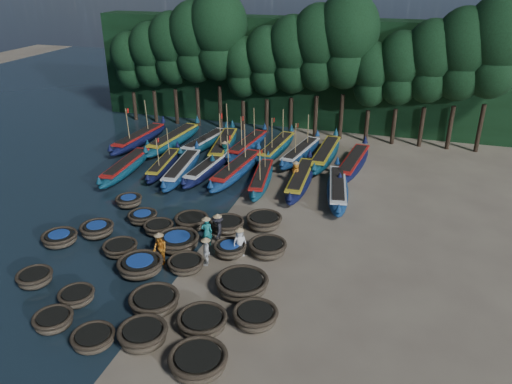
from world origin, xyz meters
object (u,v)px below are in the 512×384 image
(fisherman_4, at_px, (206,251))
(coracle_12, at_px, (140,266))
(coracle_1, at_px, (53,321))
(long_boat_7, at_px, (300,180))
(long_boat_4, at_px, (208,168))
(coracle_9, at_px, (255,316))
(fisherman_6, at_px, (296,173))
(coracle_2, at_px, (93,339))
(fisherman_2, at_px, (160,248))
(coracle_24, at_px, (264,221))
(long_boat_2, at_px, (164,165))
(long_boat_16, at_px, (326,154))
(coracle_5, at_px, (35,278))
(long_boat_9, at_px, (139,139))
(coracle_13, at_px, (186,264))
(long_boat_10, at_px, (174,140))
(coracle_14, at_px, (242,284))
(long_boat_3, at_px, (182,169))
(long_boat_17, at_px, (353,163))
(coracle_19, at_px, (268,248))
(long_boat_5, at_px, (237,169))
(coracle_7, at_px, (154,301))
(coracle_23, at_px, (227,225))
(coracle_6, at_px, (77,296))
(fisherman_0, at_px, (240,241))
(long_boat_8, at_px, (337,189))
(long_boat_12, at_px, (224,146))
(fisherman_1, at_px, (207,231))
(coracle_22, at_px, (192,222))
(coracle_20, at_px, (129,201))
(coracle_16, at_px, (159,228))
(long_boat_14, at_px, (277,147))
(coracle_8, at_px, (202,322))
(long_boat_13, at_px, (248,145))
(coracle_17, at_px, (178,241))
(long_boat_1, at_px, (126,167))
(coracle_15, at_px, (97,229))
(fisherman_3, at_px, (218,229))
(fisherman_5, at_px, (225,152))
(coracle_11, at_px, (120,248))

(fisherman_4, bearing_deg, coracle_12, -74.38)
(coracle_1, relative_size, long_boat_7, 0.24)
(long_boat_4, xyz_separation_m, long_boat_7, (7.13, -0.18, 0.03))
(coracle_9, bearing_deg, fisherman_6, 96.34)
(coracle_2, height_order, fisherman_2, fisherman_2)
(coracle_1, height_order, coracle_24, coracle_24)
(long_boat_2, distance_m, long_boat_16, 12.79)
(coracle_5, bearing_deg, long_boat_9, 104.95)
(coracle_13, height_order, long_boat_10, long_boat_10)
(coracle_12, height_order, fisherman_4, fisherman_4)
(coracle_14, bearing_deg, fisherman_2, 166.11)
(long_boat_3, xyz_separation_m, long_boat_17, (12.09, 4.82, 0.03))
(coracle_19, distance_m, long_boat_7, 9.49)
(coracle_5, distance_m, long_boat_5, 16.68)
(coracle_7, relative_size, fisherman_6, 1.21)
(coracle_23, xyz_separation_m, fisherman_4, (0.24, -3.80, 0.45))
(coracle_6, height_order, fisherman_0, fisherman_0)
(long_boat_8, height_order, long_boat_12, long_boat_12)
(fisherman_1, bearing_deg, long_boat_4, -89.81)
(long_boat_2, bearing_deg, fisherman_2, -71.81)
(coracle_5, distance_m, long_boat_9, 20.88)
(coracle_5, height_order, coracle_12, coracle_12)
(fisherman_4, bearing_deg, long_boat_9, -156.89)
(coracle_2, xyz_separation_m, long_boat_7, (4.75, 18.40, 0.20))
(coracle_22, relative_size, long_boat_16, 0.25)
(fisherman_0, xyz_separation_m, fisherman_4, (-1.38, -1.38, -0.03))
(coracle_19, height_order, long_boat_2, long_boat_2)
(coracle_20, relative_size, long_boat_5, 0.22)
(coracle_16, distance_m, long_boat_14, 15.41)
(long_boat_7, relative_size, fisherman_0, 4.60)
(long_boat_8, xyz_separation_m, long_boat_9, (-18.13, 5.51, 0.03))
(coracle_7, distance_m, coracle_8, 2.70)
(long_boat_13, bearing_deg, coracle_22, -80.90)
(coracle_16, distance_m, fisherman_1, 3.32)
(coracle_17, xyz_separation_m, long_boat_1, (-8.40, 8.88, 0.09))
(coracle_23, height_order, fisherman_4, fisherman_4)
(long_boat_16, bearing_deg, coracle_19, -90.15)
(coracle_15, xyz_separation_m, fisherman_3, (7.02, 1.33, 0.48))
(long_boat_7, distance_m, long_boat_14, 6.89)
(coracle_1, xyz_separation_m, long_boat_9, (-8.32, 22.62, 0.20))
(coracle_2, xyz_separation_m, coracle_13, (1.35, 6.28, 0.00))
(long_boat_12, distance_m, fisherman_5, 2.23)
(long_boat_1, height_order, fisherman_3, fisherman_3)
(long_boat_10, distance_m, fisherman_2, 18.69)
(long_boat_2, relative_size, long_boat_16, 0.81)
(coracle_15, xyz_separation_m, long_boat_1, (-3.31, 8.95, 0.12))
(coracle_17, height_order, long_boat_5, long_boat_5)
(coracle_23, bearing_deg, coracle_11, -137.84)
(coracle_1, relative_size, coracle_20, 1.04)
(coracle_11, bearing_deg, coracle_9, -21.34)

